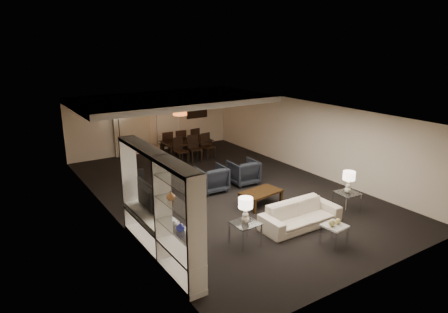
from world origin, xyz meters
name	(u,v)px	position (x,y,z in m)	size (l,w,h in m)	color
floor	(224,190)	(0.00, 0.00, 0.00)	(11.00, 11.00, 0.00)	black
ceiling	(224,111)	(0.00, 0.00, 2.50)	(7.00, 11.00, 0.02)	silver
wall_back	(152,122)	(0.00, 5.50, 1.25)	(7.00, 0.02, 2.50)	beige
wall_front	(380,217)	(0.00, -5.50, 1.25)	(7.00, 0.02, 2.50)	beige
wall_left	(110,172)	(-3.50, 0.00, 1.25)	(0.02, 11.00, 2.50)	beige
wall_right	(308,137)	(3.50, 0.00, 1.25)	(0.02, 11.00, 2.50)	beige
ceiling_soffit	(172,100)	(0.00, 3.50, 2.40)	(7.00, 4.00, 0.20)	silver
curtains	(132,126)	(-0.90, 5.42, 1.20)	(1.50, 0.12, 2.40)	beige
door	(168,125)	(0.70, 5.47, 1.05)	(0.90, 0.05, 2.10)	silver
painting	(197,110)	(2.10, 5.46, 1.55)	(0.95, 0.04, 0.65)	#142D38
media_unit	(158,207)	(-3.31, -2.60, 1.18)	(0.38, 3.40, 2.35)	white
pendant_light	(180,112)	(0.30, 3.50, 1.92)	(0.52, 0.52, 0.24)	#D8591E
sofa	(300,215)	(0.26, -3.12, 0.31)	(2.11, 0.83, 0.62)	beige
coffee_table	(261,198)	(0.26, -1.52, 0.21)	(1.16, 0.68, 0.42)	black
armchair_left	(212,179)	(-0.34, 0.18, 0.39)	(0.84, 0.86, 0.79)	black
armchair_right	(243,172)	(0.86, 0.18, 0.39)	(0.84, 0.86, 0.79)	black
side_table_left	(245,233)	(-1.44, -3.12, 0.27)	(0.58, 0.58, 0.54)	silver
side_table_right	(347,202)	(1.96, -3.12, 0.27)	(0.58, 0.58, 0.54)	silver
table_lamp_left	(246,210)	(-1.44, -3.12, 0.84)	(0.33, 0.33, 0.60)	white
table_lamp_right	(348,182)	(1.96, -3.12, 0.84)	(0.33, 0.33, 0.60)	beige
marble_table	(334,235)	(0.26, -4.22, 0.24)	(0.48, 0.48, 0.48)	white
gold_gourd_a	(332,223)	(0.16, -4.22, 0.56)	(0.15, 0.15, 0.15)	tan
gold_gourd_b	(338,221)	(0.36, -4.22, 0.55)	(0.14, 0.14, 0.14)	tan
television	(143,197)	(-3.28, -1.71, 1.08)	(0.15, 1.13, 0.65)	black
vase_blue	(180,227)	(-3.31, -3.63, 1.15)	(0.17, 0.17, 0.18)	#222796
vase_amber	(171,196)	(-3.31, -3.26, 1.65)	(0.18, 0.18, 0.18)	#C47A41
floor_speaker	(142,191)	(-2.73, -0.20, 0.62)	(0.14, 0.14, 1.24)	black
dining_table	(187,149)	(0.76, 3.88, 0.34)	(1.92, 1.07, 0.68)	black
chair_nl	(181,151)	(0.16, 3.23, 0.50)	(0.46, 0.46, 1.00)	black
chair_nm	(195,149)	(0.76, 3.23, 0.50)	(0.46, 0.46, 1.00)	black
chair_nr	(208,146)	(1.36, 3.23, 0.50)	(0.46, 0.46, 1.00)	black
chair_fl	(166,144)	(0.16, 4.53, 0.50)	(0.46, 0.46, 1.00)	black
chair_fm	(180,142)	(0.76, 4.53, 0.50)	(0.46, 0.46, 1.00)	black
chair_fr	(192,140)	(1.36, 4.53, 0.50)	(0.46, 0.46, 1.00)	black
floor_lamp	(120,135)	(-1.50, 5.20, 0.95)	(0.27, 0.27, 1.89)	black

